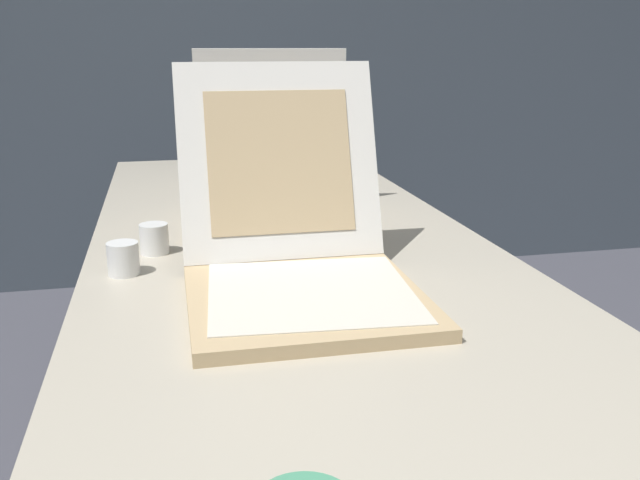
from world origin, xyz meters
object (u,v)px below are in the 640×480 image
pizza_box_back (271,162)px  pizza_box_middle (272,194)px  pizza_box_front (300,264)px  cup_white_near_center (123,259)px  table (293,265)px  cup_white_mid (154,239)px

pizza_box_back → pizza_box_middle: bearing=-102.7°
pizza_box_front → cup_white_near_center: bearing=149.9°
pizza_box_middle → table: bearing=-80.6°
pizza_box_front → pizza_box_back: (0.11, 1.04, 0.00)m
pizza_box_middle → cup_white_mid: bearing=-130.0°
pizza_box_back → cup_white_mid: bearing=-120.3°
cup_white_mid → cup_white_near_center: (-0.06, -0.13, 0.00)m
pizza_box_front → table: bearing=82.2°
table → pizza_box_front: bearing=-98.1°
pizza_box_front → pizza_box_back: 1.04m
table → pizza_box_middle: (-0.00, 0.26, 0.10)m
table → cup_white_near_center: size_ratio=38.36×
table → pizza_box_front: 0.32m
cup_white_near_center → cup_white_mid: bearing=66.3°
pizza_box_middle → cup_white_near_center: bearing=-123.5°
pizza_box_back → cup_white_near_center: pizza_box_back is taller
pizza_box_front → cup_white_near_center: size_ratio=8.38×
table → cup_white_near_center: (-0.34, -0.12, 0.08)m
pizza_box_middle → pizza_box_back: 0.49m
pizza_box_middle → cup_white_near_center: size_ratio=7.08×
pizza_box_back → cup_white_near_center: bearing=-120.0°
cup_white_mid → cup_white_near_center: 0.14m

